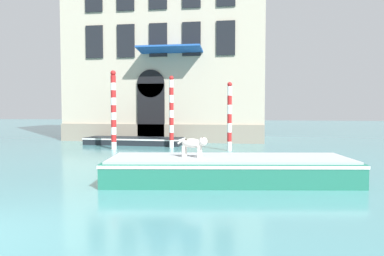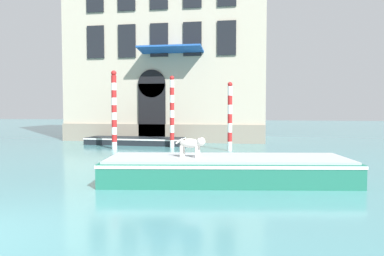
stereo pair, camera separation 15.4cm
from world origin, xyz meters
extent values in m
cube|color=#B2A893|center=(-1.02, 20.06, 9.14)|extent=(12.71, 6.00, 18.28)
cube|color=gray|center=(-1.02, 17.01, 0.55)|extent=(12.71, 0.16, 1.10)
cube|color=black|center=(-1.49, 17.00, 1.79)|extent=(1.69, 0.14, 3.57)
cylinder|color=black|center=(-1.49, 17.00, 3.57)|extent=(1.69, 0.14, 1.69)
cube|color=black|center=(-5.08, 17.02, 6.19)|extent=(1.10, 0.10, 2.01)
cube|color=black|center=(-3.05, 17.02, 6.19)|extent=(1.10, 0.10, 2.01)
cube|color=black|center=(-1.02, 17.02, 6.19)|extent=(1.10, 0.10, 2.01)
cube|color=black|center=(1.02, 17.02, 6.19)|extent=(1.10, 0.10, 2.01)
cube|color=black|center=(3.05, 17.02, 6.19)|extent=(1.10, 0.10, 2.01)
cube|color=#1E4C99|center=(-0.18, 16.36, 5.53)|extent=(3.77, 1.40, 0.29)
cube|color=#1E6651|center=(3.98, 5.41, 0.32)|extent=(7.13, 3.30, 0.64)
cube|color=white|center=(3.98, 5.41, 0.58)|extent=(7.17, 3.33, 0.08)
cube|color=#9EA3A8|center=(3.98, 5.41, 0.67)|extent=(6.90, 3.08, 0.06)
cylinder|color=silver|center=(3.19, 5.24, 0.86)|extent=(0.08, 0.08, 0.33)
cylinder|color=silver|center=(3.15, 5.06, 0.86)|extent=(0.08, 0.08, 0.33)
cylinder|color=silver|center=(2.74, 5.33, 0.86)|extent=(0.08, 0.08, 0.33)
cylinder|color=silver|center=(2.70, 5.15, 0.86)|extent=(0.08, 0.08, 0.33)
ellipsoid|color=silver|center=(2.95, 5.19, 1.10)|extent=(0.65, 0.38, 0.26)
ellipsoid|color=#382D23|center=(2.86, 5.21, 1.17)|extent=(0.30, 0.23, 0.09)
sphere|color=silver|center=(3.27, 5.13, 1.16)|extent=(0.24, 0.24, 0.24)
cone|color=#382D23|center=(3.29, 5.19, 1.25)|extent=(0.07, 0.07, 0.10)
cone|color=#382D23|center=(3.26, 5.06, 1.25)|extent=(0.07, 0.07, 0.10)
cylinder|color=silver|center=(2.62, 5.26, 1.14)|extent=(0.22, 0.10, 0.17)
cube|color=black|center=(-2.05, 15.46, 0.20)|extent=(5.63, 1.98, 0.40)
cube|color=white|center=(-2.05, 15.46, 0.34)|extent=(5.66, 2.01, 0.08)
cube|color=#B2B7BC|center=(-2.05, 15.46, 0.18)|extent=(3.11, 1.43, 0.36)
cylinder|color=white|center=(0.42, 14.12, 0.20)|extent=(0.23, 0.23, 0.40)
cylinder|color=#B21E1E|center=(0.42, 14.12, 0.59)|extent=(0.23, 0.23, 0.40)
cylinder|color=white|center=(0.42, 14.12, 0.99)|extent=(0.23, 0.23, 0.40)
cylinder|color=#B21E1E|center=(0.42, 14.12, 1.38)|extent=(0.23, 0.23, 0.40)
cylinder|color=white|center=(0.42, 14.12, 1.78)|extent=(0.23, 0.23, 0.40)
cylinder|color=#B21E1E|center=(0.42, 14.12, 2.18)|extent=(0.23, 0.23, 0.40)
cylinder|color=white|center=(0.42, 14.12, 2.57)|extent=(0.23, 0.23, 0.40)
cylinder|color=#B21E1E|center=(0.42, 14.12, 2.97)|extent=(0.23, 0.23, 0.40)
cylinder|color=white|center=(0.42, 14.12, 3.36)|extent=(0.23, 0.23, 0.40)
sphere|color=#B21E1E|center=(0.42, 14.12, 3.66)|extent=(0.24, 0.24, 0.24)
cylinder|color=white|center=(3.53, 13.15, 0.22)|extent=(0.22, 0.22, 0.45)
cylinder|color=#B21E1E|center=(3.53, 13.15, 0.67)|extent=(0.22, 0.22, 0.45)
cylinder|color=white|center=(3.53, 13.15, 1.12)|extent=(0.22, 0.22, 0.45)
cylinder|color=#B21E1E|center=(3.53, 13.15, 1.57)|extent=(0.22, 0.22, 0.45)
cylinder|color=white|center=(3.53, 13.15, 2.02)|extent=(0.22, 0.22, 0.45)
cylinder|color=#B21E1E|center=(3.53, 13.15, 2.47)|extent=(0.22, 0.22, 0.45)
cylinder|color=white|center=(3.53, 13.15, 2.92)|extent=(0.22, 0.22, 0.45)
sphere|color=#B21E1E|center=(3.53, 13.15, 3.24)|extent=(0.23, 0.23, 0.23)
cylinder|color=white|center=(-2.30, 12.86, 0.19)|extent=(0.26, 0.26, 0.37)
cylinder|color=#B21E1E|center=(-2.30, 12.86, 0.56)|extent=(0.26, 0.26, 0.37)
cylinder|color=white|center=(-2.30, 12.86, 0.93)|extent=(0.26, 0.26, 0.37)
cylinder|color=#B21E1E|center=(-2.30, 12.86, 1.30)|extent=(0.26, 0.26, 0.37)
cylinder|color=white|center=(-2.30, 12.86, 1.68)|extent=(0.26, 0.26, 0.37)
cylinder|color=#B21E1E|center=(-2.30, 12.86, 2.05)|extent=(0.26, 0.26, 0.37)
cylinder|color=white|center=(-2.30, 12.86, 2.42)|extent=(0.26, 0.26, 0.37)
cylinder|color=#B21E1E|center=(-2.30, 12.86, 2.80)|extent=(0.26, 0.26, 0.37)
cylinder|color=white|center=(-2.30, 12.86, 3.17)|extent=(0.26, 0.26, 0.37)
cylinder|color=#B21E1E|center=(-2.30, 12.86, 3.54)|extent=(0.26, 0.26, 0.37)
sphere|color=#B21E1E|center=(-2.30, 12.86, 3.84)|extent=(0.27, 0.27, 0.27)
camera|label=1|loc=(4.61, -5.14, 2.08)|focal=35.00mm
camera|label=2|loc=(4.76, -5.12, 2.08)|focal=35.00mm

